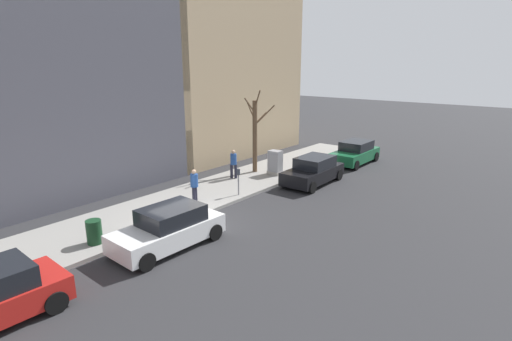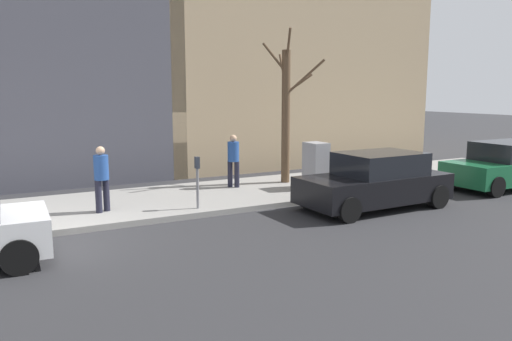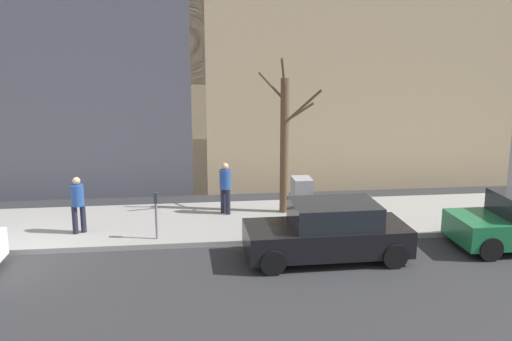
{
  "view_description": "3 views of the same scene",
  "coord_description": "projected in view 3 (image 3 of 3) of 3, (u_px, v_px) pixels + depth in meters",
  "views": [
    {
      "loc": [
        -12.25,
        10.64,
        6.63
      ],
      "look_at": [
        -0.48,
        -3.98,
        1.53
      ],
      "focal_mm": 28.0,
      "sensor_mm": 36.0,
      "label": 1
    },
    {
      "loc": [
        -11.39,
        0.9,
        3.16
      ],
      "look_at": [
        1.06,
        -5.77,
        0.9
      ],
      "focal_mm": 35.0,
      "sensor_mm": 36.0,
      "label": 2
    },
    {
      "loc": [
        -14.96,
        -4.68,
        5.58
      ],
      "look_at": [
        1.54,
        -6.67,
        1.79
      ],
      "focal_mm": 40.0,
      "sensor_mm": 36.0,
      "label": 3
    }
  ],
  "objects": [
    {
      "name": "bare_tree",
      "position": [
        285.0,
        141.0,
        18.03
      ],
      "size": [
        1.61,
        1.87,
        4.96
      ],
      "color": "brown",
      "rests_on": "sidewalk"
    },
    {
      "name": "pedestrian_near_meter",
      "position": [
        225.0,
        185.0,
        18.17
      ],
      "size": [
        0.36,
        0.36,
        1.66
      ],
      "rotation": [
        0.0,
        0.0,
        0.65
      ],
      "color": "#1E1E2D",
      "rests_on": "sidewalk"
    },
    {
      "name": "parked_car_black",
      "position": [
        328.0,
        232.0,
        14.8
      ],
      "size": [
        1.99,
        4.23,
        1.52
      ],
      "rotation": [
        0.0,
        0.0,
        0.02
      ],
      "color": "black",
      "rests_on": "ground"
    },
    {
      "name": "ground_plane",
      "position": [
        15.0,
        255.0,
        15.18
      ],
      "size": [
        120.0,
        120.0,
        0.0
      ],
      "primitive_type": "plane",
      "color": "#2B2B2D"
    },
    {
      "name": "utility_box",
      "position": [
        302.0,
        202.0,
        17.18
      ],
      "size": [
        0.83,
        0.61,
        1.43
      ],
      "color": "#A8A399",
      "rests_on": "sidewalk"
    },
    {
      "name": "pedestrian_midblock",
      "position": [
        78.0,
        202.0,
        16.3
      ],
      "size": [
        0.36,
        0.37,
        1.66
      ],
      "rotation": [
        0.0,
        0.0,
        2.06
      ],
      "color": "#1E1E2D",
      "rests_on": "sidewalk"
    },
    {
      "name": "parking_meter",
      "position": [
        156.0,
        210.0,
        15.83
      ],
      "size": [
        0.14,
        0.1,
        1.35
      ],
      "color": "slate",
      "rests_on": "sidewalk"
    },
    {
      "name": "sidewalk",
      "position": [
        34.0,
        229.0,
        17.1
      ],
      "size": [
        4.0,
        36.0,
        0.15
      ],
      "primitive_type": "cube",
      "color": "gray",
      "rests_on": "ground"
    }
  ]
}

